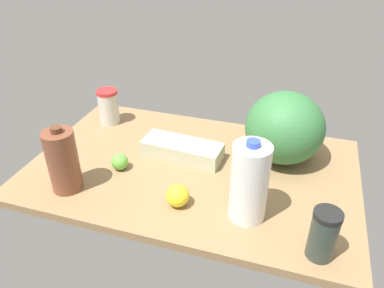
% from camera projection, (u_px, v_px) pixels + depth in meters
% --- Properties ---
extents(countertop, '(1.20, 0.76, 0.03)m').
position_uv_depth(countertop, '(192.00, 170.00, 1.41)').
color(countertop, olive).
rests_on(countertop, ground).
extents(egg_carton, '(0.32, 0.14, 0.06)m').
position_uv_depth(egg_carton, '(182.00, 150.00, 1.44)').
color(egg_carton, '#BBBE9F').
rests_on(egg_carton, countertop).
extents(watermelon, '(0.29, 0.29, 0.27)m').
position_uv_depth(watermelon, '(285.00, 128.00, 1.38)').
color(watermelon, '#35733D').
rests_on(watermelon, countertop).
extents(milk_jug, '(0.11, 0.11, 0.27)m').
position_uv_depth(milk_jug, '(249.00, 182.00, 1.11)').
color(milk_jug, white).
rests_on(milk_jug, countertop).
extents(tumbler_cup, '(0.09, 0.09, 0.16)m').
position_uv_depth(tumbler_cup, '(109.00, 107.00, 1.66)').
color(tumbler_cup, beige).
rests_on(tumbler_cup, countertop).
extents(shaker_bottle, '(0.08, 0.08, 0.16)m').
position_uv_depth(shaker_bottle, '(323.00, 234.00, 1.00)').
color(shaker_bottle, '#303B34').
rests_on(shaker_bottle, countertop).
extents(chocolate_milk_jug, '(0.10, 0.10, 0.24)m').
position_uv_depth(chocolate_milk_jug, '(63.00, 161.00, 1.24)').
color(chocolate_milk_jug, brown).
rests_on(chocolate_milk_jug, countertop).
extents(lime_near_front, '(0.06, 0.06, 0.06)m').
position_uv_depth(lime_near_front, '(120.00, 162.00, 1.37)').
color(lime_near_front, '#63B53E').
rests_on(lime_near_front, countertop).
extents(lemon_far_back, '(0.08, 0.08, 0.08)m').
position_uv_depth(lemon_far_back, '(178.00, 196.00, 1.20)').
color(lemon_far_back, yellow).
rests_on(lemon_far_back, countertop).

